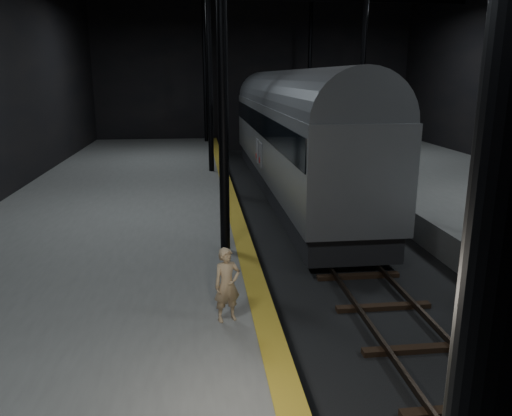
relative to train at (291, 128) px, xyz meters
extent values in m
plane|color=black|center=(0.00, -6.83, -3.23)|extent=(44.00, 44.00, 0.00)
cube|color=#565653|center=(-7.50, -6.83, -2.73)|extent=(9.00, 43.80, 1.00)
cube|color=olive|center=(-3.25, -6.83, -2.22)|extent=(0.50, 43.80, 0.01)
cube|color=#3F3328|center=(-0.72, -6.83, -3.06)|extent=(0.08, 43.00, 0.14)
cube|color=#3F3328|center=(0.72, -6.83, -3.06)|extent=(0.08, 43.00, 0.14)
cube|color=black|center=(0.00, -6.83, -3.17)|extent=(2.40, 42.00, 0.12)
cylinder|color=black|center=(-3.80, -10.83, 2.77)|extent=(0.26, 0.26, 10.00)
cylinder|color=black|center=(3.80, -10.83, 2.77)|extent=(0.26, 0.26, 10.00)
cylinder|color=black|center=(-3.80, 1.17, 2.77)|extent=(0.26, 0.26, 10.00)
cylinder|color=black|center=(3.80, 1.17, 2.77)|extent=(0.26, 0.26, 10.00)
cylinder|color=black|center=(-3.80, 13.17, 2.77)|extent=(0.26, 0.26, 10.00)
cylinder|color=black|center=(3.80, 13.17, 2.77)|extent=(0.26, 0.26, 10.00)
cube|color=#999CA1|center=(0.00, 0.00, -0.47)|extent=(3.14, 21.64, 3.25)
cube|color=black|center=(0.00, 0.00, -2.50)|extent=(2.87, 21.21, 0.92)
cube|color=black|center=(0.00, 0.00, 0.29)|extent=(3.20, 21.32, 0.97)
cylinder|color=slate|center=(0.00, 0.00, 1.16)|extent=(3.08, 21.43, 3.08)
cube|color=black|center=(0.00, -7.58, -2.90)|extent=(1.95, 2.38, 0.38)
cube|color=black|center=(0.00, 7.58, -2.90)|extent=(1.95, 2.38, 0.38)
cube|color=silver|center=(-1.60, -1.08, -1.12)|extent=(0.04, 0.81, 1.14)
cube|color=silver|center=(-1.60, 0.22, -1.12)|extent=(0.04, 0.81, 1.14)
cylinder|color=#B61716|center=(-1.62, -0.89, -1.39)|extent=(0.03, 0.28, 0.28)
cylinder|color=#B61716|center=(-1.62, 0.41, -1.39)|extent=(0.03, 0.28, 0.28)
imported|color=tan|center=(-3.99, -14.86, -1.49)|extent=(0.62, 0.50, 1.47)
camera|label=1|loc=(-4.48, -23.74, 2.38)|focal=35.00mm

